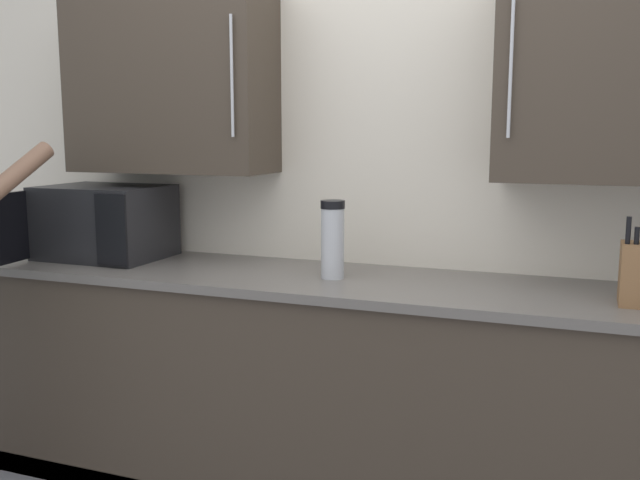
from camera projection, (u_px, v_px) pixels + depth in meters
back_wall_tiled at (385, 132)px, 2.86m from camera, size 4.39×0.44×2.79m
counter_unit at (360, 394)px, 2.73m from camera, size 3.53×0.64×0.92m
microwave_oven at (98, 222)px, 3.10m from camera, size 0.53×0.77×0.32m
thermos_flask at (333, 239)px, 2.66m from camera, size 0.09×0.09×0.30m
knife_block at (638, 273)px, 2.26m from camera, size 0.11×0.15×0.29m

